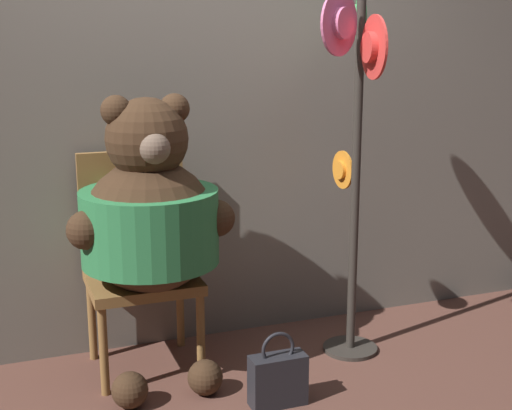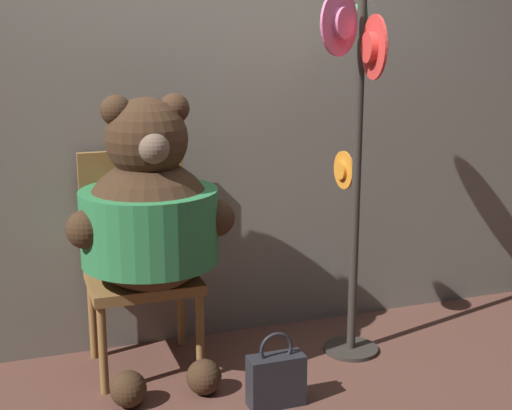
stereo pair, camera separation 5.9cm
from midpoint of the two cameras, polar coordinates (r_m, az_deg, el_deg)
name	(u,v)px [view 1 (the left image)]	position (r m, az deg, el deg)	size (l,w,h in m)	color
ground_plane	(225,386)	(3.42, -2.99, -14.24)	(14.00, 14.00, 0.00)	brown
wall_back	(184,92)	(3.65, -6.26, 8.96)	(8.00, 0.10, 2.61)	slate
chair	(138,255)	(3.50, -9.87, -3.97)	(0.51, 0.45, 1.04)	olive
teddy_bear	(150,218)	(3.29, -8.99, -1.01)	(0.76, 0.68, 1.34)	#3D2819
hat_display_rack	(355,129)	(3.43, 7.41, 6.06)	(0.43, 0.54, 1.79)	#332D28
handbag_on_ground	(278,378)	(3.21, 1.22, -13.70)	(0.25, 0.11, 0.34)	#232328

